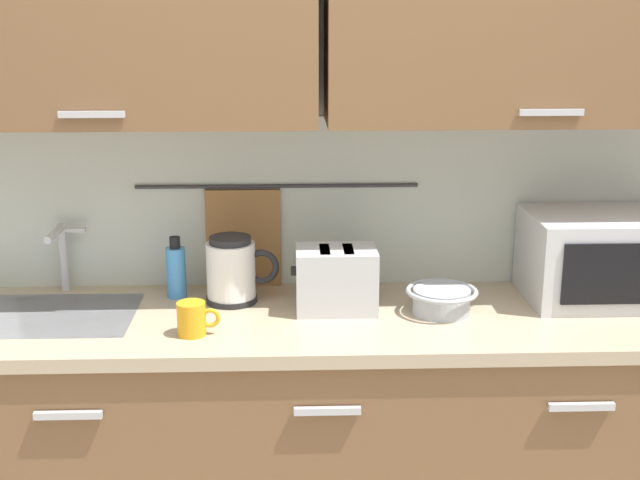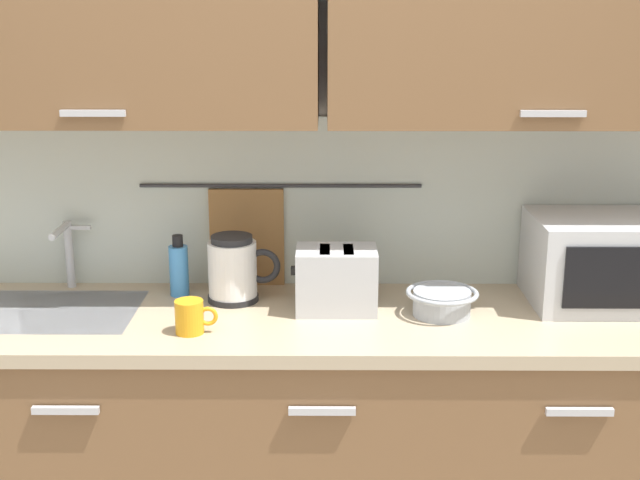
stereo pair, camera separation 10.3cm
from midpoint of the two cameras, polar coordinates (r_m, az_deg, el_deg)
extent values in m
cube|color=brown|center=(2.75, 1.26, -14.19)|extent=(2.50, 0.60, 0.86)
cube|color=#B7B7BC|center=(2.41, -15.44, -10.91)|extent=(0.18, 0.02, 0.02)
cube|color=#B7B7BC|center=(2.33, 1.43, -11.35)|extent=(0.18, 0.02, 0.02)
cube|color=#B7B7BC|center=(2.44, 18.11, -10.85)|extent=(0.18, 0.02, 0.02)
cube|color=tan|center=(2.55, 1.32, -5.38)|extent=(2.53, 0.63, 0.04)
cube|color=#9EA0A5|center=(2.70, -16.45, -5.47)|extent=(0.52, 0.38, 0.09)
cube|color=silver|center=(2.77, 1.26, 4.24)|extent=(3.70, 0.06, 2.50)
cube|color=beige|center=(2.75, 1.26, 2.56)|extent=(2.50, 0.01, 0.55)
cube|color=brown|center=(2.59, -13.24, 15.32)|extent=(1.24, 0.33, 0.70)
cube|color=#B7B7BC|center=(2.44, -13.75, 8.22)|extent=(0.18, 0.01, 0.02)
cube|color=brown|center=(2.61, 15.92, 15.14)|extent=(1.24, 0.33, 0.70)
cube|color=#B7B7BC|center=(2.46, 16.47, 8.09)|extent=(0.18, 0.01, 0.02)
cylinder|color=#333338|center=(2.73, -1.58, 3.64)|extent=(0.90, 0.01, 0.01)
cube|color=olive|center=(2.77, -3.84, -0.03)|extent=(0.24, 0.02, 0.34)
cylinder|color=#B2B5BA|center=(2.86, -15.40, -0.93)|extent=(0.03, 0.03, 0.22)
cylinder|color=#B2B5BA|center=(2.76, -15.98, 0.60)|extent=(0.02, 0.16, 0.02)
cube|color=#B2B5BA|center=(2.82, -14.74, 0.82)|extent=(0.07, 0.02, 0.01)
cube|color=silver|center=(2.76, 19.62, -1.29)|extent=(0.46, 0.34, 0.27)
cube|color=black|center=(2.60, 20.11, -2.40)|extent=(0.29, 0.01, 0.18)
cylinder|color=black|center=(2.67, -4.71, -3.86)|extent=(0.16, 0.16, 0.02)
cylinder|color=white|center=(2.64, -4.75, -1.93)|extent=(0.15, 0.15, 0.17)
cylinder|color=#262628|center=(2.61, -4.80, 0.06)|extent=(0.13, 0.13, 0.02)
torus|color=black|center=(2.63, -2.74, -1.76)|extent=(0.11, 0.02, 0.11)
cylinder|color=#3F8CD8|center=(2.71, -8.33, -2.05)|extent=(0.06, 0.06, 0.16)
cylinder|color=black|center=(2.69, -8.41, -0.06)|extent=(0.03, 0.03, 0.04)
cylinder|color=orange|center=(2.41, -7.51, -5.11)|extent=(0.08, 0.08, 0.09)
torus|color=orange|center=(2.40, -6.27, -5.09)|extent=(0.06, 0.01, 0.06)
cylinder|color=#A5ADB7|center=(2.56, 9.27, -4.18)|extent=(0.17, 0.17, 0.07)
torus|color=#A5ADB7|center=(2.55, 9.30, -3.51)|extent=(0.21, 0.21, 0.01)
cube|color=#B7BABF|center=(2.55, 2.26, -2.67)|extent=(0.24, 0.17, 0.19)
cube|color=black|center=(2.53, 1.48, -0.75)|extent=(0.03, 0.12, 0.01)
cube|color=black|center=(2.53, 3.07, -0.75)|extent=(0.03, 0.12, 0.01)
cube|color=black|center=(2.54, -0.62, -2.05)|extent=(0.02, 0.02, 0.02)
camera|label=1|loc=(0.05, -88.83, 0.32)|focal=47.95mm
camera|label=2|loc=(0.05, 91.17, -0.32)|focal=47.95mm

